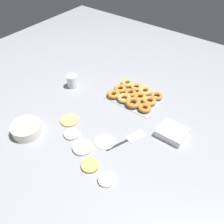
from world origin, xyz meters
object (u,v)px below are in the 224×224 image
pancake_1 (70,120)px  paper_cup (72,81)px  spatula (132,138)px  container_stack (172,133)px  pancake_0 (105,141)px  donut_tray (134,95)px  pancake_5 (83,147)px  batter_bowl (26,129)px  pancake_4 (72,134)px  pancake_2 (106,180)px  pancake_3 (90,165)px

pancake_1 → paper_cup: 0.36m
spatula → container_stack: bearing=-24.8°
pancake_0 → donut_tray: (0.08, -0.43, 0.01)m
pancake_5 → donut_tray: 0.54m
donut_tray → paper_cup: (0.43, 0.16, 0.03)m
batter_bowl → container_stack: (-0.68, -0.49, -0.01)m
pancake_4 → pancake_2: bearing=161.9°
paper_cup → pancake_3: bearing=141.0°
pancake_0 → pancake_1: bearing=-0.3°
pancake_0 → pancake_1: 0.28m
pancake_3 → pancake_4: (0.22, -0.10, 0.00)m
pancake_4 → donut_tray: 0.52m
pancake_2 → container_stack: 0.47m
pancake_2 → pancake_5: size_ratio=0.77×
pancake_3 → pancake_4: bearing=-23.7°
pancake_4 → batter_bowl: bearing=32.5°
donut_tray → paper_cup: paper_cup is taller
pancake_4 → pancake_5: bearing=163.3°
pancake_1 → spatula: (-0.38, -0.11, -0.00)m
donut_tray → paper_cup: 0.46m
batter_bowl → pancake_3: bearing=-174.5°
pancake_1 → pancake_2: bearing=156.6°
donut_tray → batter_bowl: (0.32, 0.65, 0.01)m
pancake_2 → pancake_1: bearing=-23.4°
batter_bowl → paper_cup: 0.50m
donut_tray → batter_bowl: 0.72m
pancake_4 → paper_cup: (0.32, -0.35, 0.04)m
pancake_4 → pancake_5: 0.12m
paper_cup → spatula: bearing=165.7°
pancake_4 → donut_tray: (-0.10, -0.51, 0.01)m
pancake_2 → pancake_4: (0.34, -0.11, 0.00)m
pancake_4 → batter_bowl: batter_bowl is taller
donut_tray → container_stack: 0.39m
donut_tray → container_stack: size_ratio=2.26×
pancake_2 → donut_tray: donut_tray is taller
pancake_5 → paper_cup: size_ratio=1.21×
pancake_5 → paper_cup: 0.58m
pancake_5 → donut_tray: donut_tray is taller
donut_tray → spatula: bearing=120.9°
batter_bowl → container_stack: batter_bowl is taller
pancake_2 → pancake_4: size_ratio=0.95×
spatula → donut_tray: bearing=53.0°
spatula → pancake_1: bearing=128.3°
pancake_1 → pancake_0: bearing=179.7°
pancake_1 → paper_cup: bearing=-49.2°
pancake_0 → paper_cup: bearing=-28.0°
pancake_1 → pancake_5: (-0.21, 0.11, 0.00)m
container_stack → pancake_5: bearing=47.9°
pancake_4 → paper_cup: paper_cup is taller
pancake_3 → spatula: pancake_3 is taller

